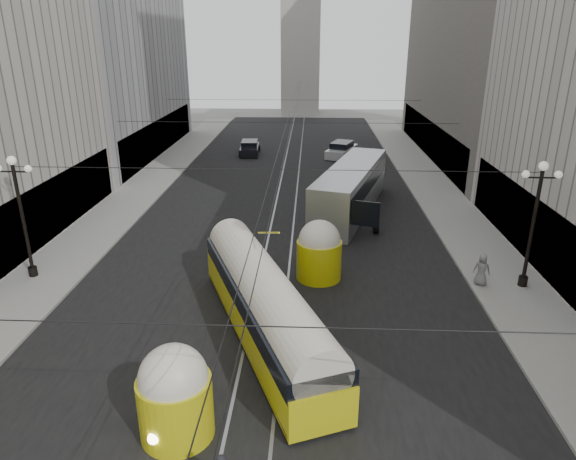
{
  "coord_description": "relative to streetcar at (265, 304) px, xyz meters",
  "views": [
    {
      "loc": [
        1.83,
        -5.68,
        11.95
      ],
      "look_at": [
        0.85,
        16.19,
        3.62
      ],
      "focal_mm": 32.0,
      "sensor_mm": 36.0,
      "label": 1
    }
  ],
  "objects": [
    {
      "name": "distant_tower",
      "position": [
        -0.04,
        67.05,
        13.39
      ],
      "size": [
        6.0,
        6.0,
        31.36
      ],
      "color": "#B2AFA8",
      "rests_on": "ground"
    },
    {
      "name": "lamppost_left_mid",
      "position": [
        -12.64,
        5.05,
        2.16
      ],
      "size": [
        1.86,
        0.44,
        6.37
      ],
      "color": "black",
      "rests_on": "sidewalk_left"
    },
    {
      "name": "building_left_far",
      "position": [
        -20.04,
        35.05,
        12.73
      ],
      "size": [
        12.6,
        28.6,
        28.6
      ],
      "color": "#999999",
      "rests_on": "ground"
    },
    {
      "name": "rail_right",
      "position": [
        0.71,
        19.55,
        -1.58
      ],
      "size": [
        0.12,
        85.0,
        0.04
      ],
      "primitive_type": "cube",
      "color": "gray",
      "rests_on": "ground"
    },
    {
      "name": "catenary",
      "position": [
        0.08,
        18.54,
        4.3
      ],
      "size": [
        25.0,
        72.0,
        0.23
      ],
      "color": "black",
      "rests_on": "ground"
    },
    {
      "name": "road",
      "position": [
        -0.04,
        19.55,
        -1.58
      ],
      "size": [
        20.0,
        85.0,
        0.02
      ],
      "primitive_type": "cube",
      "color": "black",
      "rests_on": "ground"
    },
    {
      "name": "rail_left",
      "position": [
        -0.79,
        19.55,
        -1.58
      ],
      "size": [
        0.12,
        85.0,
        0.04
      ],
      "primitive_type": "cube",
      "color": "gray",
      "rests_on": "ground"
    },
    {
      "name": "lamppost_right_mid",
      "position": [
        12.56,
        5.05,
        2.16
      ],
      "size": [
        1.86,
        0.44,
        6.37
      ],
      "color": "black",
      "rests_on": "sidewalk_right"
    },
    {
      "name": "city_bus",
      "position": [
        4.7,
        16.83,
        0.24
      ],
      "size": [
        6.34,
        13.53,
        3.32
      ],
      "color": "#ABADB1",
      "rests_on": "ground"
    },
    {
      "name": "sedan_white_far",
      "position": [
        5.03,
        34.74,
        -0.86
      ],
      "size": [
        3.69,
        5.41,
        1.58
      ],
      "color": "silver",
      "rests_on": "ground"
    },
    {
      "name": "streetcar",
      "position": [
        0.0,
        0.0,
        0.0
      ],
      "size": [
        6.96,
        13.92,
        3.24
      ],
      "color": "#C9C211",
      "rests_on": "ground"
    },
    {
      "name": "sedan_dark_far",
      "position": [
        -4.75,
        35.54,
        -0.93
      ],
      "size": [
        2.14,
        4.68,
        1.45
      ],
      "color": "black",
      "rests_on": "ground"
    },
    {
      "name": "sidewalk_left",
      "position": [
        -12.04,
        23.05,
        -1.51
      ],
      "size": [
        4.0,
        72.0,
        0.15
      ],
      "primitive_type": "cube",
      "color": "gray",
      "rests_on": "ground"
    },
    {
      "name": "pedestrian_sidewalk_right",
      "position": [
        10.46,
        5.07,
        -0.61
      ],
      "size": [
        0.93,
        0.76,
        1.65
      ],
      "primitive_type": "imported",
      "rotation": [
        0.0,
        0.0,
        2.76
      ],
      "color": "slate",
      "rests_on": "sidewalk_right"
    },
    {
      "name": "sidewalk_right",
      "position": [
        11.96,
        23.05,
        -1.51
      ],
      "size": [
        4.0,
        72.0,
        0.15
      ],
      "primitive_type": "cube",
      "color": "gray",
      "rests_on": "ground"
    }
  ]
}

